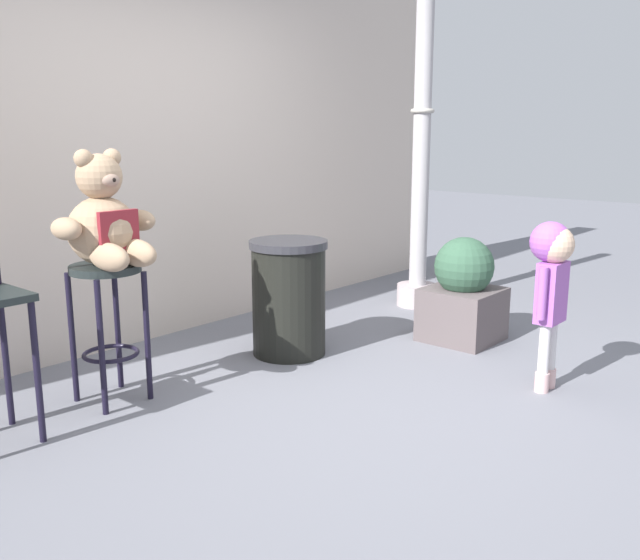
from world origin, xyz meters
TOP-DOWN VIEW (x-y plane):
  - ground_plane at (0.00, 0.00)m, footprint 24.00×24.00m
  - building_wall at (0.00, 2.02)m, footprint 7.20×0.30m
  - bar_stool_with_teddy at (-0.82, 1.07)m, footprint 0.38×0.38m
  - teddy_bear at (-0.82, 1.04)m, footprint 0.57×0.51m
  - child_walking at (0.88, -0.67)m, footprint 0.31×0.24m
  - trash_bin at (0.41, 0.89)m, footprint 0.51×0.51m
  - lamppost at (2.07, 0.95)m, footprint 0.34×0.34m
  - planter_with_shrub at (1.42, 0.17)m, footprint 0.49×0.49m

SIDE VIEW (x-z plane):
  - ground_plane at x=0.00m, z-range 0.00..0.00m
  - planter_with_shrub at x=1.42m, z-range -0.03..0.71m
  - trash_bin at x=0.41m, z-range 0.00..0.76m
  - bar_stool_with_teddy at x=-0.82m, z-range 0.16..0.92m
  - child_walking at x=0.88m, z-range 0.22..1.19m
  - teddy_bear at x=-0.82m, z-range 0.68..1.29m
  - lamppost at x=2.07m, z-range -0.29..2.48m
  - building_wall at x=0.00m, z-range 0.00..3.28m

